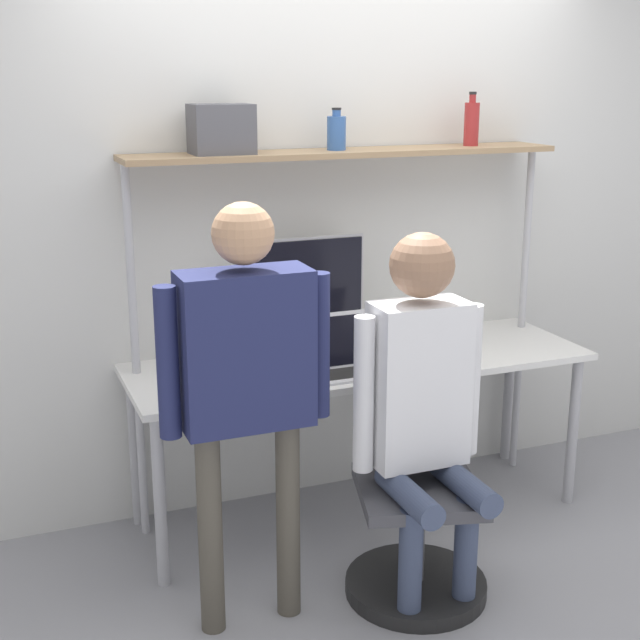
# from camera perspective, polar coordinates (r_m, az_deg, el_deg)

# --- Properties ---
(ground_plane) EXTENTS (12.00, 12.00, 0.00)m
(ground_plane) POSITION_cam_1_polar(r_m,az_deg,el_deg) (4.02, 4.59, -14.31)
(ground_plane) COLOR gray
(wall_back) EXTENTS (8.00, 0.06, 2.70)m
(wall_back) POSITION_cam_1_polar(r_m,az_deg,el_deg) (4.19, 0.65, 6.65)
(wall_back) COLOR silver
(wall_back) RESTS_ON ground_plane
(desk) EXTENTS (2.08, 0.67, 0.76)m
(desk) POSITION_cam_1_polar(r_m,az_deg,el_deg) (4.03, 2.59, -3.45)
(desk) COLOR silver
(desk) RESTS_ON ground_plane
(shelf_unit) EXTENTS (1.98, 0.29, 1.67)m
(shelf_unit) POSITION_cam_1_polar(r_m,az_deg,el_deg) (4.01, 1.68, 7.96)
(shelf_unit) COLOR #997A56
(shelf_unit) RESTS_ON ground_plane
(monitor) EXTENTS (0.53, 0.24, 0.54)m
(monitor) POSITION_cam_1_polar(r_m,az_deg,el_deg) (4.01, -0.75, 1.86)
(monitor) COLOR #B7B7BC
(monitor) RESTS_ON desk
(laptop) EXTENTS (0.35, 0.25, 0.24)m
(laptop) POSITION_cam_1_polar(r_m,az_deg,el_deg) (3.84, 2.02, -2.23)
(laptop) COLOR silver
(laptop) RESTS_ON desk
(cell_phone) EXTENTS (0.07, 0.15, 0.01)m
(cell_phone) POSITION_cam_1_polar(r_m,az_deg,el_deg) (3.93, 5.59, -2.82)
(cell_phone) COLOR #264C8C
(cell_phone) RESTS_ON desk
(office_chair) EXTENTS (0.57, 0.57, 0.92)m
(office_chair) POSITION_cam_1_polar(r_m,az_deg,el_deg) (3.62, 6.12, -12.84)
(office_chair) COLOR black
(office_chair) RESTS_ON ground_plane
(person_seated) EXTENTS (0.53, 0.48, 1.45)m
(person_seated) POSITION_cam_1_polar(r_m,az_deg,el_deg) (3.35, 6.58, -4.51)
(person_seated) COLOR #38425B
(person_seated) RESTS_ON ground_plane
(person_standing) EXTENTS (0.63, 0.21, 1.59)m
(person_standing) POSITION_cam_1_polar(r_m,az_deg,el_deg) (3.12, -4.75, -2.93)
(person_standing) COLOR #4C473D
(person_standing) RESTS_ON ground_plane
(bottle_blue) EXTENTS (0.08, 0.08, 0.18)m
(bottle_blue) POSITION_cam_1_polar(r_m,az_deg,el_deg) (3.96, 1.06, 11.92)
(bottle_blue) COLOR #335999
(bottle_blue) RESTS_ON shelf_unit
(bottle_red) EXTENTS (0.07, 0.07, 0.24)m
(bottle_red) POSITION_cam_1_polar(r_m,az_deg,el_deg) (4.26, 9.68, 12.33)
(bottle_red) COLOR maroon
(bottle_red) RESTS_ON shelf_unit
(storage_box) EXTENTS (0.25, 0.19, 0.20)m
(storage_box) POSITION_cam_1_polar(r_m,az_deg,el_deg) (3.79, -6.34, 12.05)
(storage_box) COLOR #4C4C51
(storage_box) RESTS_ON shelf_unit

